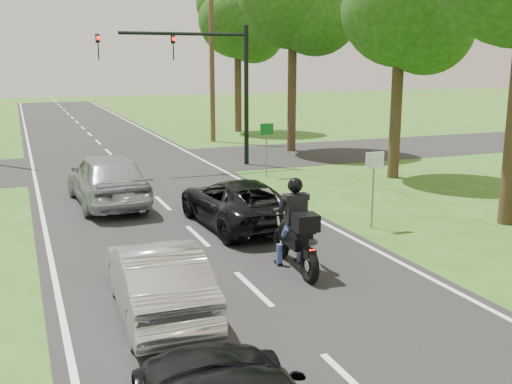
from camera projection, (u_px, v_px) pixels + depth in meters
ground at (253, 289)px, 12.12m from camera, size 140.00×140.00×0.00m
road at (150, 191)px, 21.19m from camera, size 8.00×100.00×0.01m
cross_road at (122, 164)px, 26.63m from camera, size 60.00×7.00×0.01m
motorcycle_rider at (296, 234)px, 13.02m from camera, size 0.69×2.44×2.10m
dark_suv at (237, 202)px, 16.69m from camera, size 2.43×4.80×1.30m
silver_sedan at (157, 279)px, 10.78m from camera, size 1.54×4.11×1.34m
silver_suv at (107, 178)px, 19.02m from camera, size 2.25×5.09×1.70m
traffic_signal at (205, 70)px, 25.13m from camera, size 6.38×0.44×6.00m
utility_pole_far at (212, 50)px, 33.22m from camera, size 1.60×0.28×10.00m
sign_white at (374, 171)px, 16.18m from camera, size 0.55×0.07×2.12m
sign_green at (267, 137)px, 23.51m from camera, size 0.55×0.07×2.12m
tree_row_c at (410, 14)px, 22.29m from camera, size 4.80×4.65×8.76m
tree_row_e at (243, 23)px, 37.46m from camera, size 5.28×5.12×9.61m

